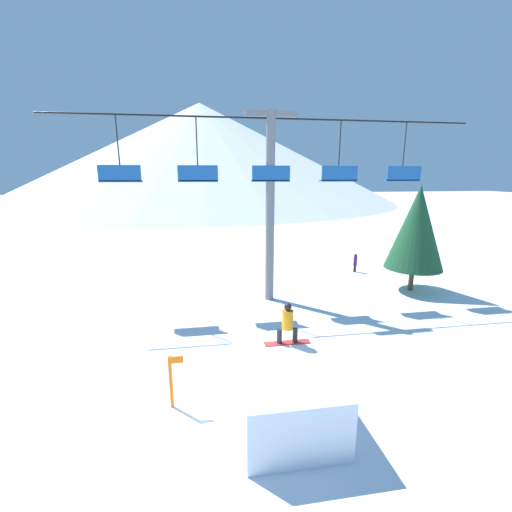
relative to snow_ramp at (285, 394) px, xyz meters
The scene contains 8 objects.
ground_plane 1.72m from the snow_ramp, 147.15° to the left, with size 220.00×220.00×0.00m, color white.
mountain_ridge 79.25m from the snow_ramp, 90.95° to the left, with size 89.54×89.54×22.38m.
snow_ramp is the anchor object (origin of this frame).
snowboarder 1.87m from the snow_ramp, 73.77° to the left, with size 1.32×0.32×1.23m.
chairlift 10.05m from the snow_ramp, 81.12° to the left, with size 19.91×0.44×9.14m.
pine_tree_near 13.22m from the snow_ramp, 43.57° to the left, with size 3.01×3.01×5.73m.
trail_marker 3.07m from the snow_ramp, 161.60° to the left, with size 0.41×0.10×1.54m.
distant_skier 15.04m from the snow_ramp, 58.30° to the left, with size 0.24×0.24×1.23m.
Camera 1 is at (-0.67, -8.34, 6.24)m, focal length 24.00 mm.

